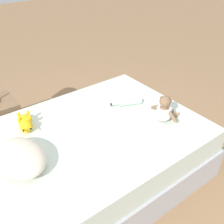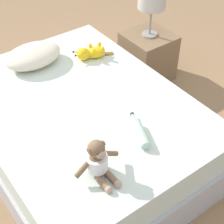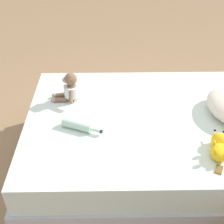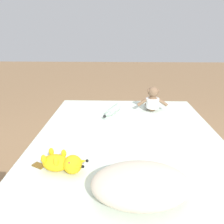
{
  "view_description": "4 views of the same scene",
  "coord_description": "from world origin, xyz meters",
  "px_view_note": "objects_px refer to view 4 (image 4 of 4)",
  "views": [
    {
      "loc": [
        -1.46,
        0.91,
        1.83
      ],
      "look_at": [
        0.04,
        -0.23,
        0.58
      ],
      "focal_mm": 42.57,
      "sensor_mm": 36.0,
      "label": 1
    },
    {
      "loc": [
        -0.93,
        -1.63,
        2.07
      ],
      "look_at": [
        0.08,
        -0.26,
        0.57
      ],
      "focal_mm": 57.69,
      "sensor_mm": 36.0,
      "label": 2
    },
    {
      "loc": [
        1.72,
        -0.28,
        1.88
      ],
      "look_at": [
        0.06,
        -0.26,
        0.62
      ],
      "focal_mm": 48.35,
      "sensor_mm": 36.0,
      "label": 3
    },
    {
      "loc": [
        0.07,
        1.43,
        1.23
      ],
      "look_at": [
        0.12,
        -0.2,
        0.63
      ],
      "focal_mm": 36.01,
      "sensor_mm": 36.0,
      "label": 4
    }
  ],
  "objects_px": {
    "bed": "(127,169)",
    "pillow": "(140,184)",
    "glass_bottle": "(113,110)",
    "plush_yellow_creature": "(63,163)",
    "plush_monkey": "(152,101)"
  },
  "relations": [
    {
      "from": "plush_monkey",
      "to": "glass_bottle",
      "type": "relative_size",
      "value": 0.99
    },
    {
      "from": "bed",
      "to": "pillow",
      "type": "distance_m",
      "value": 0.69
    },
    {
      "from": "bed",
      "to": "plush_monkey",
      "type": "xyz_separation_m",
      "value": [
        -0.24,
        -0.57,
        0.36
      ]
    },
    {
      "from": "bed",
      "to": "plush_monkey",
      "type": "distance_m",
      "value": 0.72
    },
    {
      "from": "bed",
      "to": "pillow",
      "type": "height_order",
      "value": "pillow"
    },
    {
      "from": "pillow",
      "to": "glass_bottle",
      "type": "height_order",
      "value": "pillow"
    },
    {
      "from": "glass_bottle",
      "to": "plush_monkey",
      "type": "bearing_deg",
      "value": -167.5
    },
    {
      "from": "bed",
      "to": "glass_bottle",
      "type": "xyz_separation_m",
      "value": [
        0.12,
        -0.49,
        0.29
      ]
    },
    {
      "from": "bed",
      "to": "glass_bottle",
      "type": "relative_size",
      "value": 6.27
    },
    {
      "from": "glass_bottle",
      "to": "plush_yellow_creature",
      "type": "bearing_deg",
      "value": 74.94
    },
    {
      "from": "bed",
      "to": "glass_bottle",
      "type": "distance_m",
      "value": 0.59
    },
    {
      "from": "plush_monkey",
      "to": "glass_bottle",
      "type": "xyz_separation_m",
      "value": [
        0.36,
        0.08,
        -0.07
      ]
    },
    {
      "from": "plush_yellow_creature",
      "to": "pillow",
      "type": "bearing_deg",
      "value": 154.24
    },
    {
      "from": "plush_monkey",
      "to": "glass_bottle",
      "type": "distance_m",
      "value": 0.38
    },
    {
      "from": "bed",
      "to": "glass_bottle",
      "type": "bearing_deg",
      "value": -76.16
    }
  ]
}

